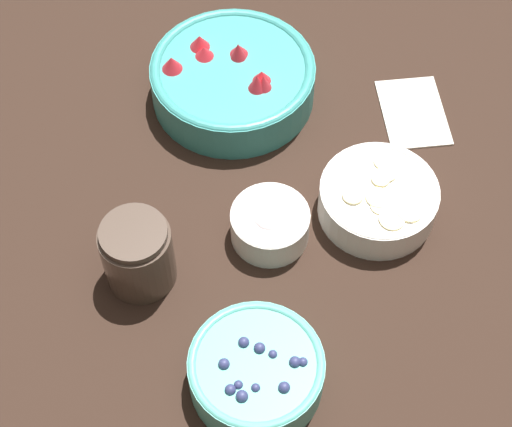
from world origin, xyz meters
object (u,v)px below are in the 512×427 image
object	(u,v)px
bowl_strawberries	(233,78)
bowl_bananas	(378,198)
jar_chocolate	(138,256)
bowl_blueberries	(256,371)
bowl_cream	(270,223)

from	to	relation	value
bowl_strawberries	bowl_bananas	bearing A→B (deg)	-146.97
bowl_strawberries	jar_chocolate	bearing A→B (deg)	149.11
bowl_blueberries	jar_chocolate	distance (m)	0.21
bowl_blueberries	bowl_cream	size ratio (longest dim) A/B	1.54
bowl_strawberries	bowl_cream	distance (m)	0.25
bowl_blueberries	bowl_cream	distance (m)	0.21
bowl_strawberries	jar_chocolate	size ratio (longest dim) A/B	2.29
bowl_blueberries	jar_chocolate	size ratio (longest dim) A/B	1.53
bowl_blueberries	bowl_bananas	xyz separation A→B (m)	(0.21, -0.20, -0.00)
bowl_strawberries	bowl_blueberries	bearing A→B (deg)	173.81
jar_chocolate	bowl_blueberries	bearing A→B (deg)	-145.57
bowl_cream	jar_chocolate	world-z (taller)	jar_chocolate
bowl_bananas	bowl_cream	xyz separation A→B (m)	(-0.01, 0.15, -0.00)
bowl_bananas	jar_chocolate	bearing A→B (deg)	97.07
bowl_strawberries	bowl_blueberries	xyz separation A→B (m)	(-0.45, 0.05, -0.01)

